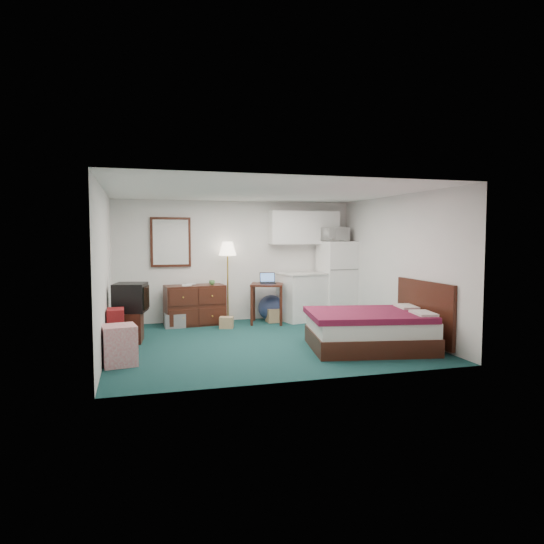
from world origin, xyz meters
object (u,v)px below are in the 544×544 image
object	(u,v)px
tv_stand	(127,327)
floor_lamp	(228,282)
dresser	(195,305)
suitcase	(116,329)
kitchen_counter	(302,297)
bed	(369,330)
desk	(267,303)
fridge	(337,280)

from	to	relation	value
tv_stand	floor_lamp	bearing A→B (deg)	42.01
dresser	suitcase	bearing A→B (deg)	-134.00
dresser	kitchen_counter	xyz separation A→B (m)	(2.24, -0.09, 0.09)
bed	tv_stand	size ratio (longest dim) A/B	3.29
kitchen_counter	tv_stand	world-z (taller)	kitchen_counter
desk	kitchen_counter	xyz separation A→B (m)	(0.80, 0.13, 0.08)
fridge	suitcase	world-z (taller)	fridge
desk	suitcase	size ratio (longest dim) A/B	1.25
dresser	bed	bearing A→B (deg)	-55.49
floor_lamp	suitcase	size ratio (longest dim) A/B	2.55
kitchen_counter	suitcase	xyz separation A→B (m)	(-3.67, -1.75, -0.16)
bed	floor_lamp	bearing A→B (deg)	130.04
fridge	bed	xyz separation A→B (m)	(-0.65, -2.81, -0.54)
bed	fridge	bearing A→B (deg)	87.29
desk	bed	bearing A→B (deg)	-51.51
desk	fridge	size ratio (longest dim) A/B	0.49
kitchen_counter	suitcase	distance (m)	4.07
kitchen_counter	floor_lamp	bearing A→B (deg)	156.99
dresser	tv_stand	distance (m)	1.81
floor_lamp	kitchen_counter	world-z (taller)	floor_lamp
floor_lamp	fridge	size ratio (longest dim) A/B	1.00
floor_lamp	dresser	bearing A→B (deg)	-167.01
floor_lamp	tv_stand	xyz separation A→B (m)	(-1.99, -1.43, -0.57)
dresser	tv_stand	bearing A→B (deg)	-141.30
dresser	suitcase	distance (m)	2.33
dresser	floor_lamp	bearing A→B (deg)	7.06
kitchen_counter	fridge	size ratio (longest dim) A/B	0.59
fridge	tv_stand	distance (m)	4.55
fridge	suitcase	bearing A→B (deg)	-162.90
kitchen_counter	suitcase	bearing A→B (deg)	-168.42
kitchen_counter	desk	bearing A→B (deg)	175.04
fridge	desk	bearing A→B (deg)	-177.88
bed	tv_stand	distance (m)	4.00
floor_lamp	tv_stand	distance (m)	2.51
desk	tv_stand	distance (m)	2.92
floor_lamp	tv_stand	size ratio (longest dim) A/B	2.98
floor_lamp	suitcase	world-z (taller)	floor_lamp
floor_lamp	tv_stand	world-z (taller)	floor_lamp
floor_lamp	desk	bearing A→B (deg)	-26.84
kitchen_counter	tv_stand	size ratio (longest dim) A/B	1.75
floor_lamp	desk	size ratio (longest dim) A/B	2.04
dresser	kitchen_counter	bearing A→B (deg)	-8.12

